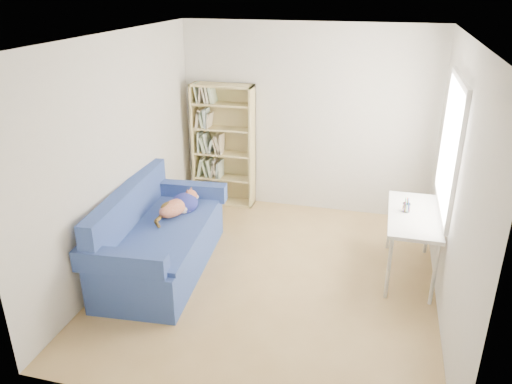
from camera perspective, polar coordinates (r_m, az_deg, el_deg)
ground at (r=5.69m, az=1.91°, el=-9.74°), size 4.00×4.00×0.00m
room_shell at (r=5.01m, az=3.35°, el=6.24°), size 3.54×4.04×2.62m
sofa at (r=5.80m, az=-11.03°, el=-5.30°), size 1.09×2.05×0.97m
bookshelf at (r=7.24m, az=-3.72°, el=4.79°), size 0.88×0.27×1.77m
desk at (r=5.70m, az=17.57°, el=-3.08°), size 0.55×1.19×0.75m
pen_cup at (r=5.67m, az=16.80°, el=-1.60°), size 0.09×0.09×0.16m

